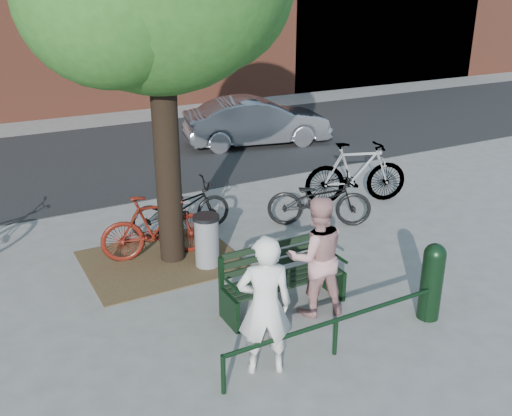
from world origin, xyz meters
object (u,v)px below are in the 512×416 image
person_right (316,256)px  litter_bin (207,241)px  person_left (265,306)px  bollard (432,279)px  bicycle_c (181,207)px  park_bench (281,275)px  parked_car (257,122)px

person_right → litter_bin: 2.13m
person_left → bollard: person_left is taller
litter_bin → bicycle_c: bicycle_c is taller
litter_bin → bicycle_c: 1.45m
person_right → park_bench: bearing=-31.8°
person_right → parked_car: (3.51, 8.07, -0.19)m
person_left → bicycle_c: 4.25m
bollard → person_right: bearing=146.1°
park_bench → bollard: size_ratio=1.59×
parked_car → park_bench: bearing=165.9°
person_left → bicycle_c: (0.63, 4.18, -0.38)m
person_left → litter_bin: (0.50, 2.74, -0.42)m
bicycle_c → person_left: bearing=175.0°
bicycle_c → parked_car: (4.10, 4.67, 0.18)m
person_left → parked_car: bearing=-96.5°
person_right → parked_car: bearing=-98.5°
park_bench → person_left: person_left is taller
person_left → litter_bin: bearing=-78.7°
person_left → person_right: 1.45m
bollard → bicycle_c: bollard is taller
person_left → person_right: person_left is taller
park_bench → bicycle_c: (-0.27, 3.05, 0.00)m
bicycle_c → park_bench: bearing=-171.3°
person_right → bollard: person_right is taller
bollard → parked_car: bearing=75.9°
bollard → litter_bin: bollard is taller
person_left → bicycle_c: person_left is taller
person_right → litter_bin: (-0.73, 1.96, -0.41)m
park_bench → person_right: (0.33, -0.35, 0.36)m
person_left → bollard: bearing=-160.1°
parked_car → litter_bin: bearing=157.6°
person_right → bollard: 1.56m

